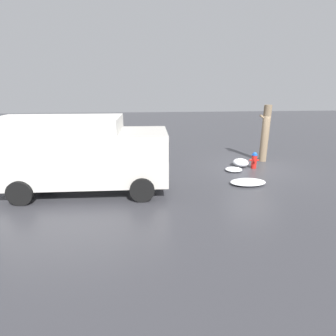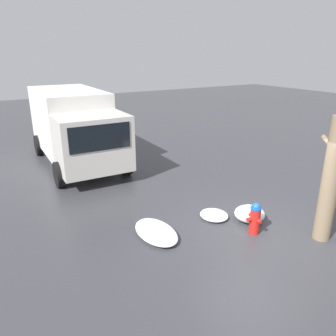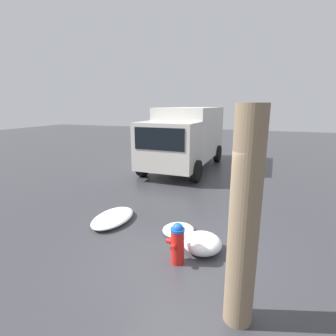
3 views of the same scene
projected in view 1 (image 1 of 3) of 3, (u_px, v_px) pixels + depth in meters
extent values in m
plane|color=#38383D|center=(253.00, 168.00, 13.48)|extent=(60.00, 60.00, 0.00)
cylinder|color=red|center=(254.00, 162.00, 13.38)|extent=(0.27, 0.27, 0.68)
cylinder|color=blue|center=(255.00, 155.00, 13.27)|extent=(0.28, 0.28, 0.05)
sphere|color=blue|center=(255.00, 154.00, 13.26)|extent=(0.23, 0.23, 0.23)
cylinder|color=red|center=(255.00, 161.00, 13.18)|extent=(0.13, 0.12, 0.11)
cylinder|color=red|center=(258.00, 160.00, 13.34)|extent=(0.11, 0.10, 0.09)
cylinder|color=red|center=(251.00, 160.00, 13.37)|extent=(0.11, 0.10, 0.09)
cylinder|color=#7F6B51|center=(265.00, 134.00, 14.32)|extent=(0.41, 0.41, 3.09)
cylinder|color=#7F6B51|center=(264.00, 118.00, 14.04)|extent=(0.47, 0.11, 0.38)
cube|color=beige|center=(144.00, 155.00, 10.37)|extent=(1.83, 2.48, 1.94)
cube|color=black|center=(167.00, 145.00, 10.31)|extent=(0.08, 2.05, 0.86)
cube|color=silver|center=(61.00, 150.00, 10.08)|extent=(4.71, 2.55, 2.49)
cylinder|color=black|center=(144.00, 169.00, 11.82)|extent=(0.91, 0.30, 0.90)
cylinder|color=black|center=(142.00, 190.00, 9.50)|extent=(0.91, 0.30, 0.90)
cylinder|color=black|center=(46.00, 171.00, 11.54)|extent=(0.91, 0.30, 0.90)
cylinder|color=black|center=(20.00, 193.00, 9.22)|extent=(0.91, 0.30, 0.90)
ellipsoid|color=white|center=(241.00, 163.00, 13.72)|extent=(0.82, 0.83, 0.41)
ellipsoid|color=white|center=(248.00, 182.00, 11.23)|extent=(1.54, 0.90, 0.21)
ellipsoid|color=white|center=(234.00, 169.00, 13.00)|extent=(0.83, 0.77, 0.17)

